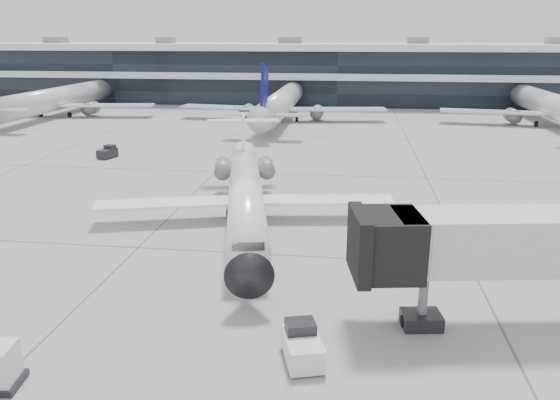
# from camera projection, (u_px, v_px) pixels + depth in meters

# --- Properties ---
(ground) EXTENTS (220.00, 220.00, 0.00)m
(ground) POSITION_uv_depth(u_px,v_px,m) (298.00, 256.00, 32.73)
(ground) COLOR gray
(ground) RESTS_ON ground
(terminal) EXTENTS (170.00, 22.00, 10.00)m
(terminal) POSITION_uv_depth(u_px,v_px,m) (339.00, 76.00, 109.10)
(terminal) COLOR black
(terminal) RESTS_ON ground
(bg_jet_left) EXTENTS (32.00, 40.00, 9.60)m
(bg_jet_left) POSITION_uv_depth(u_px,v_px,m) (62.00, 115.00, 90.59)
(bg_jet_left) COLOR silver
(bg_jet_left) RESTS_ON ground
(bg_jet_center) EXTENTS (32.00, 40.00, 9.60)m
(bg_jet_center) POSITION_uv_depth(u_px,v_px,m) (282.00, 119.00, 85.93)
(bg_jet_center) COLOR silver
(bg_jet_center) RESTS_ON ground
(bg_jet_right) EXTENTS (32.00, 40.00, 9.60)m
(bg_jet_right) POSITION_uv_depth(u_px,v_px,m) (549.00, 125.00, 80.90)
(bg_jet_right) COLOR silver
(bg_jet_right) RESTS_ON ground
(regional_jet) EXTENTS (21.06, 26.25, 6.10)m
(regional_jet) POSITION_uv_depth(u_px,v_px,m) (246.00, 193.00, 38.31)
(regional_jet) COLOR white
(regional_jet) RESTS_ON ground
(baggage_tug) EXTENTS (2.02, 2.69, 1.52)m
(baggage_tug) POSITION_uv_depth(u_px,v_px,m) (302.00, 346.00, 22.00)
(baggage_tug) COLOR silver
(baggage_tug) RESTS_ON ground
(traffic_cone) EXTENTS (0.44, 0.44, 0.51)m
(traffic_cone) POSITION_uv_depth(u_px,v_px,m) (243.00, 196.00, 44.03)
(traffic_cone) COLOR #F74B0D
(traffic_cone) RESTS_ON ground
(far_tug) EXTENTS (1.79, 2.39, 1.35)m
(far_tug) POSITION_uv_depth(u_px,v_px,m) (108.00, 152.00, 58.82)
(far_tug) COLOR black
(far_tug) RESTS_ON ground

